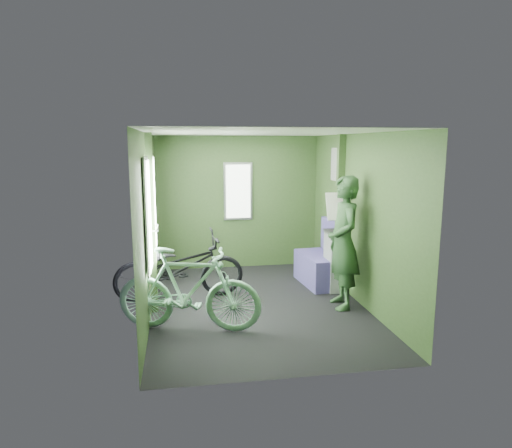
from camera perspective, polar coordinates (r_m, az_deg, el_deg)
The scene contains 6 objects.
room at distance 6.00m, azimuth -0.25°, elevation 3.05°, with size 4.00×4.02×2.31m.
bicycle_black at distance 6.57m, azimuth -9.39°, elevation -9.35°, with size 0.63×1.80×0.95m, color black.
bicycle_mint at distance 5.53m, azimuth -8.29°, elevation -13.12°, with size 0.48×1.69×1.01m, color #89C5A4.
passenger at distance 6.11m, azimuth 10.86°, elevation -2.27°, with size 0.44×0.72×1.76m.
waste_box at distance 6.89m, azimuth 9.94°, elevation -4.52°, with size 0.27×0.37×0.90m, color gray.
bench_seat at distance 7.19m, azimuth 8.20°, elevation -5.17°, with size 0.61×0.99×1.00m.
Camera 1 is at (-1.00, -5.84, 2.16)m, focal length 32.00 mm.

